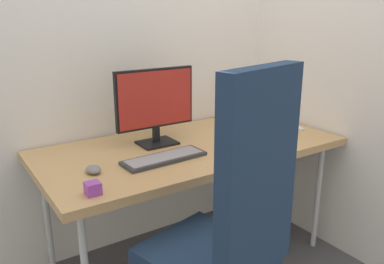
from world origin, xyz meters
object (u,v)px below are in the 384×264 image
at_px(notebook, 288,127).
at_px(coffee_mug, 246,113).
at_px(office_chair, 228,229).
at_px(desk_clamp_accessory, 93,188).
at_px(pen_holder, 249,120).
at_px(monitor, 155,103).
at_px(mouse, 93,169).
at_px(keyboard, 164,158).

distance_m(notebook, coffee_mug, 0.31).
relative_size(office_chair, notebook, 6.87).
bearing_deg(desk_clamp_accessory, pen_holder, 17.81).
xyz_separation_m(office_chair, monitor, (0.14, 0.82, 0.33)).
bearing_deg(mouse, coffee_mug, 11.66).
bearing_deg(notebook, keyboard, -164.27).
xyz_separation_m(monitor, pen_holder, (0.64, -0.06, -0.18)).
height_order(keyboard, mouse, mouse).
relative_size(coffee_mug, desk_clamp_accessory, 1.91).
relative_size(office_chair, pen_holder, 7.22).
relative_size(keyboard, notebook, 2.35).
relative_size(mouse, pen_holder, 0.50).
distance_m(keyboard, mouse, 0.35).
xyz_separation_m(office_chair, pen_holder, (0.78, 0.77, 0.14)).
height_order(keyboard, coffee_mug, coffee_mug).
bearing_deg(keyboard, notebook, 4.13).
relative_size(monitor, mouse, 5.20).
bearing_deg(office_chair, mouse, 116.91).
distance_m(keyboard, coffee_mug, 0.91).
distance_m(mouse, coffee_mug, 1.23).
relative_size(notebook, desk_clamp_accessory, 3.15).
xyz_separation_m(monitor, keyboard, (-0.09, -0.25, -0.22)).
bearing_deg(monitor, desk_clamp_accessory, -140.69).
height_order(notebook, coffee_mug, coffee_mug).
bearing_deg(office_chair, coffee_mug, 46.32).
bearing_deg(coffee_mug, pen_holder, -123.81).
height_order(monitor, mouse, monitor).
relative_size(office_chair, desk_clamp_accessory, 21.61).
relative_size(office_chair, monitor, 2.75).
bearing_deg(keyboard, coffee_mug, 22.88).
relative_size(monitor, keyboard, 1.06).
height_order(keyboard, desk_clamp_accessory, desk_clamp_accessory).
height_order(mouse, coffee_mug, coffee_mug).
relative_size(keyboard, mouse, 4.89).
height_order(mouse, desk_clamp_accessory, desk_clamp_accessory).
distance_m(mouse, desk_clamp_accessory, 0.23).
distance_m(monitor, desk_clamp_accessory, 0.71).
xyz_separation_m(monitor, coffee_mug, (0.74, 0.10, -0.18)).
bearing_deg(coffee_mug, monitor, -172.22).
bearing_deg(desk_clamp_accessory, coffee_mug, 22.72).
distance_m(pen_holder, desk_clamp_accessory, 1.22).
bearing_deg(pen_holder, notebook, -30.11).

